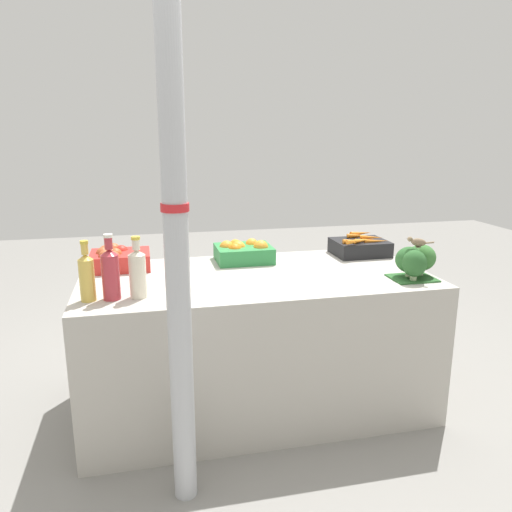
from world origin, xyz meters
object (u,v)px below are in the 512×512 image
at_px(carrot_crate, 360,246).
at_px(sparrow_bird, 418,242).
at_px(juice_bottle_ruby, 111,272).
at_px(juice_bottle_golden, 87,276).
at_px(orange_crate, 243,252).
at_px(broccoli_pile, 415,261).
at_px(support_pole, 176,237).
at_px(apple_crate, 117,258).
at_px(juice_bottle_cloudy, 138,272).

bearing_deg(carrot_crate, sparrow_bird, -84.66).
bearing_deg(sparrow_bird, juice_bottle_ruby, 40.69).
bearing_deg(carrot_crate, juice_bottle_golden, -161.04).
bearing_deg(juice_bottle_ruby, sparrow_bird, -1.05).
bearing_deg(orange_crate, sparrow_bird, -35.56).
bearing_deg(orange_crate, carrot_crate, -0.24).
height_order(broccoli_pile, juice_bottle_golden, juice_bottle_golden).
xyz_separation_m(support_pole, broccoli_pile, (1.23, 0.40, -0.26)).
height_order(apple_crate, carrot_crate, apple_crate).
height_order(apple_crate, juice_bottle_ruby, juice_bottle_ruby).
height_order(juice_bottle_golden, juice_bottle_ruby, juice_bottle_ruby).
bearing_deg(sparrow_bird, support_pole, 58.75).
bearing_deg(juice_bottle_ruby, juice_bottle_cloudy, 0.00).
distance_m(support_pole, sparrow_bird, 1.28).
distance_m(broccoli_pile, juice_bottle_ruby, 1.50).
relative_size(broccoli_pile, juice_bottle_ruby, 0.83).
distance_m(juice_bottle_golden, sparrow_bird, 1.59).
bearing_deg(carrot_crate, apple_crate, -179.96).
height_order(orange_crate, sparrow_bird, sparrow_bird).
bearing_deg(apple_crate, orange_crate, 0.33).
distance_m(carrot_crate, juice_bottle_golden, 1.63).
xyz_separation_m(orange_crate, sparrow_bird, (0.78, -0.56, 0.14)).
xyz_separation_m(apple_crate, juice_bottle_golden, (-0.10, -0.53, 0.06)).
height_order(broccoli_pile, juice_bottle_ruby, juice_bottle_ruby).
relative_size(apple_crate, broccoli_pile, 1.29).
xyz_separation_m(carrot_crate, juice_bottle_golden, (-1.54, -0.53, 0.06)).
distance_m(support_pole, juice_bottle_cloudy, 0.49).
bearing_deg(juice_bottle_ruby, support_pole, -55.90).
distance_m(orange_crate, carrot_crate, 0.73).
relative_size(apple_crate, sparrow_bird, 2.92).
height_order(apple_crate, sparrow_bird, sparrow_bird).
relative_size(carrot_crate, juice_bottle_ruby, 1.07).
bearing_deg(sparrow_bird, carrot_crate, -42.92).
distance_m(broccoli_pile, juice_bottle_golden, 1.60).
bearing_deg(orange_crate, juice_bottle_ruby, -143.06).
bearing_deg(support_pole, carrot_crate, 38.53).
distance_m(support_pole, carrot_crate, 1.52).
xyz_separation_m(support_pole, sparrow_bird, (1.22, 0.37, -0.16)).
bearing_deg(broccoli_pile, juice_bottle_cloudy, 179.82).
bearing_deg(support_pole, orange_crate, 64.91).
relative_size(broccoli_pile, juice_bottle_golden, 0.90).
xyz_separation_m(support_pole, juice_bottle_golden, (-0.37, 0.40, -0.24)).
bearing_deg(juice_bottle_cloudy, broccoli_pile, -0.18).
distance_m(support_pole, broccoli_pile, 1.32).
bearing_deg(support_pole, juice_bottle_ruby, 124.10).
relative_size(apple_crate, carrot_crate, 1.00).
xyz_separation_m(broccoli_pile, juice_bottle_ruby, (-1.50, 0.00, 0.03)).
xyz_separation_m(carrot_crate, sparrow_bird, (0.05, -0.56, 0.15)).
distance_m(support_pole, juice_bottle_golden, 0.60).
height_order(carrot_crate, broccoli_pile, broccoli_pile).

